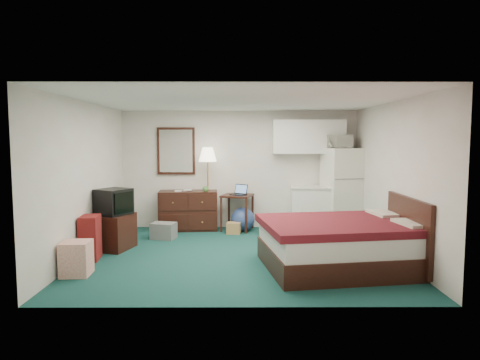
{
  "coord_description": "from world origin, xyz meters",
  "views": [
    {
      "loc": [
        -0.03,
        -6.91,
        1.87
      ],
      "look_at": [
        0.01,
        0.4,
        1.2
      ],
      "focal_mm": 32.0,
      "sensor_mm": 36.0,
      "label": 1
    }
  ],
  "objects_px": {
    "tv_stand": "(112,232)",
    "suitcase": "(90,238)",
    "kitchen_counter": "(311,209)",
    "fridge": "(342,190)",
    "desk": "(237,212)",
    "bed": "(341,245)",
    "floor_lamp": "(208,189)",
    "dresser": "(188,210)"
  },
  "relations": [
    {
      "from": "desk",
      "to": "bed",
      "type": "distance_m",
      "value": 3.1
    },
    {
      "from": "floor_lamp",
      "to": "dresser",
      "type": "bearing_deg",
      "value": 175.12
    },
    {
      "from": "desk",
      "to": "kitchen_counter",
      "type": "height_order",
      "value": "kitchen_counter"
    },
    {
      "from": "dresser",
      "to": "bed",
      "type": "distance_m",
      "value": 3.75
    },
    {
      "from": "bed",
      "to": "tv_stand",
      "type": "relative_size",
      "value": 3.26
    },
    {
      "from": "suitcase",
      "to": "bed",
      "type": "bearing_deg",
      "value": -12.82
    },
    {
      "from": "dresser",
      "to": "desk",
      "type": "relative_size",
      "value": 1.61
    },
    {
      "from": "dresser",
      "to": "bed",
      "type": "relative_size",
      "value": 0.56
    },
    {
      "from": "bed",
      "to": "dresser",
      "type": "bearing_deg",
      "value": 124.32
    },
    {
      "from": "fridge",
      "to": "desk",
      "type": "bearing_deg",
      "value": 166.2
    },
    {
      "from": "dresser",
      "to": "suitcase",
      "type": "height_order",
      "value": "dresser"
    },
    {
      "from": "floor_lamp",
      "to": "bed",
      "type": "distance_m",
      "value": 3.49
    },
    {
      "from": "dresser",
      "to": "tv_stand",
      "type": "xyz_separation_m",
      "value": [
        -1.13,
        -1.61,
        -0.11
      ]
    },
    {
      "from": "dresser",
      "to": "suitcase",
      "type": "relative_size",
      "value": 1.73
    },
    {
      "from": "tv_stand",
      "to": "suitcase",
      "type": "bearing_deg",
      "value": -88.06
    },
    {
      "from": "dresser",
      "to": "tv_stand",
      "type": "bearing_deg",
      "value": -129.38
    },
    {
      "from": "bed",
      "to": "floor_lamp",
      "type": "bearing_deg",
      "value": 119.63
    },
    {
      "from": "kitchen_counter",
      "to": "suitcase",
      "type": "relative_size",
      "value": 1.28
    },
    {
      "from": "dresser",
      "to": "suitcase",
      "type": "bearing_deg",
      "value": -123.75
    },
    {
      "from": "kitchen_counter",
      "to": "fridge",
      "type": "height_order",
      "value": "fridge"
    },
    {
      "from": "tv_stand",
      "to": "suitcase",
      "type": "distance_m",
      "value": 0.68
    },
    {
      "from": "dresser",
      "to": "kitchen_counter",
      "type": "relative_size",
      "value": 1.35
    },
    {
      "from": "dresser",
      "to": "floor_lamp",
      "type": "bearing_deg",
      "value": -9.3
    },
    {
      "from": "fridge",
      "to": "tv_stand",
      "type": "distance_m",
      "value": 4.62
    },
    {
      "from": "kitchen_counter",
      "to": "tv_stand",
      "type": "xyz_separation_m",
      "value": [
        -3.7,
        -1.54,
        -0.14
      ]
    },
    {
      "from": "dresser",
      "to": "floor_lamp",
      "type": "xyz_separation_m",
      "value": [
        0.42,
        -0.04,
        0.45
      ]
    },
    {
      "from": "kitchen_counter",
      "to": "bed",
      "type": "relative_size",
      "value": 0.41
    },
    {
      "from": "suitcase",
      "to": "floor_lamp",
      "type": "bearing_deg",
      "value": 47.01
    },
    {
      "from": "floor_lamp",
      "to": "kitchen_counter",
      "type": "distance_m",
      "value": 2.19
    },
    {
      "from": "floor_lamp",
      "to": "suitcase",
      "type": "relative_size",
      "value": 2.48
    },
    {
      "from": "fridge",
      "to": "suitcase",
      "type": "distance_m",
      "value": 5.01
    },
    {
      "from": "floor_lamp",
      "to": "suitcase",
      "type": "xyz_separation_m",
      "value": [
        -1.7,
        -2.24,
        -0.52
      ]
    },
    {
      "from": "tv_stand",
      "to": "floor_lamp",
      "type": "bearing_deg",
      "value": 60.27
    },
    {
      "from": "desk",
      "to": "suitcase",
      "type": "xyz_separation_m",
      "value": [
        -2.31,
        -2.22,
        -0.03
      ]
    },
    {
      "from": "dresser",
      "to": "suitcase",
      "type": "distance_m",
      "value": 2.61
    },
    {
      "from": "tv_stand",
      "to": "fridge",
      "type": "bearing_deg",
      "value": 33.95
    },
    {
      "from": "fridge",
      "to": "tv_stand",
      "type": "bearing_deg",
      "value": -173.25
    },
    {
      "from": "fridge",
      "to": "bed",
      "type": "relative_size",
      "value": 0.8
    },
    {
      "from": "bed",
      "to": "fridge",
      "type": "bearing_deg",
      "value": 67.53
    },
    {
      "from": "floor_lamp",
      "to": "bed",
      "type": "bearing_deg",
      "value": -51.71
    },
    {
      "from": "tv_stand",
      "to": "dresser",
      "type": "bearing_deg",
      "value": 69.76
    },
    {
      "from": "desk",
      "to": "suitcase",
      "type": "distance_m",
      "value": 3.21
    }
  ]
}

